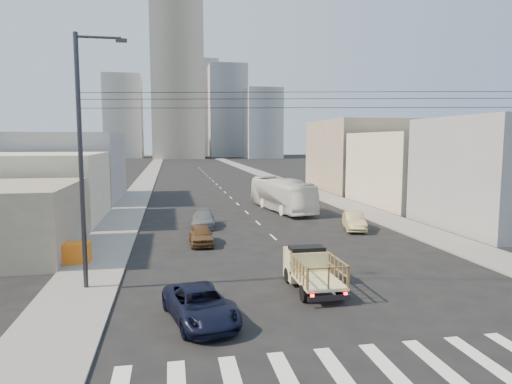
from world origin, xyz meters
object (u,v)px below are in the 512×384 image
object	(u,v)px
navy_pickup	(200,305)
crate_stack	(74,253)
sedan_grey	(203,219)
sedan_tan	(354,221)
flatbed_pickup	(312,267)
streetlamp_left	(83,155)
city_bus	(282,195)
sedan_brown	(201,235)

from	to	relation	value
navy_pickup	crate_stack	size ratio (longest dim) A/B	2.65
navy_pickup	sedan_grey	bearing A→B (deg)	72.66
sedan_tan	flatbed_pickup	bearing A→B (deg)	-105.28
sedan_grey	crate_stack	distance (m)	13.09
streetlamp_left	flatbed_pickup	bearing A→B (deg)	-10.53
navy_pickup	crate_stack	bearing A→B (deg)	111.34
city_bus	crate_stack	xyz separation A→B (m)	(-16.74, -17.69, -0.95)
streetlamp_left	sedan_grey	bearing A→B (deg)	66.35
flatbed_pickup	navy_pickup	distance (m)	6.28
city_bus	sedan_brown	xyz separation A→B (m)	(-9.15, -13.88, -0.97)
navy_pickup	streetlamp_left	distance (m)	9.10
city_bus	sedan_brown	distance (m)	16.66
sedan_brown	crate_stack	size ratio (longest dim) A/B	2.16
sedan_tan	crate_stack	size ratio (longest dim) A/B	2.34
sedan_tan	streetlamp_left	xyz separation A→B (m)	(-18.37, -11.48, 5.74)
flatbed_pickup	city_bus	distance (m)	24.93
streetlamp_left	crate_stack	bearing A→B (deg)	108.32
sedan_grey	city_bus	bearing A→B (deg)	45.87
flatbed_pickup	streetlamp_left	xyz separation A→B (m)	(-10.56, 1.96, 5.34)
city_bus	crate_stack	bearing A→B (deg)	-141.62
city_bus	sedan_tan	xyz separation A→B (m)	(3.24, -11.05, -0.94)
sedan_grey	crate_stack	world-z (taller)	sedan_grey
flatbed_pickup	sedan_tan	world-z (taller)	flatbed_pickup
streetlamp_left	sedan_brown	bearing A→B (deg)	55.35
sedan_tan	crate_stack	bearing A→B (deg)	-146.75
flatbed_pickup	navy_pickup	xyz separation A→B (m)	(-5.52, -2.95, -0.43)
city_bus	crate_stack	size ratio (longest dim) A/B	6.53
flatbed_pickup	sedan_grey	size ratio (longest dim) A/B	0.97
sedan_tan	sedan_grey	distance (m)	12.31
sedan_tan	crate_stack	xyz separation A→B (m)	(-19.98, -6.63, -0.00)
sedan_tan	city_bus	bearing A→B (deg)	121.19
city_bus	sedan_tan	bearing A→B (deg)	-81.87
sedan_tan	sedan_brown	bearing A→B (deg)	-152.27
streetlamp_left	crate_stack	xyz separation A→B (m)	(-1.61, 4.85, -5.75)
navy_pickup	city_bus	size ratio (longest dim) A/B	0.41
sedan_brown	sedan_grey	world-z (taller)	sedan_brown
sedan_tan	streetlamp_left	world-z (taller)	streetlamp_left
sedan_brown	streetlamp_left	world-z (taller)	streetlamp_left
city_bus	sedan_grey	world-z (taller)	city_bus
sedan_grey	crate_stack	xyz separation A→B (m)	(-8.20, -10.21, 0.03)
sedan_tan	crate_stack	distance (m)	21.05
sedan_tan	navy_pickup	bearing A→B (deg)	-114.24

